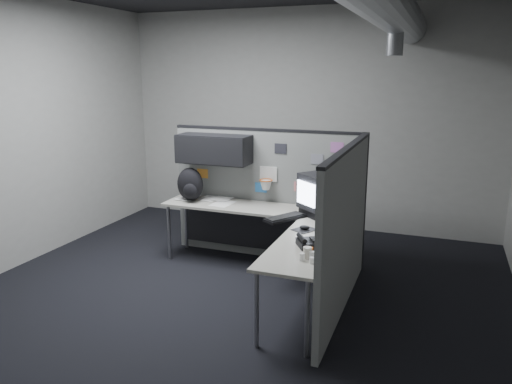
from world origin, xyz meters
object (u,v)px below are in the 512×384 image
at_px(backpack, 190,185).
at_px(keyboard, 285,218).
at_px(desk, 268,225).
at_px(phone, 309,243).
at_px(monitor, 322,194).

bearing_deg(backpack, keyboard, -23.10).
distance_m(desk, backpack, 1.19).
height_order(phone, backpack, backpack).
height_order(desk, backpack, backpack).
distance_m(desk, keyboard, 0.28).
xyz_separation_m(phone, backpack, (-1.81, 1.11, 0.16)).
xyz_separation_m(desk, phone, (0.69, -0.85, 0.16)).
bearing_deg(desk, monitor, 20.78).
distance_m(monitor, keyboard, 0.51).
height_order(desk, monitor, monitor).
bearing_deg(desk, backpack, 166.71).
bearing_deg(desk, phone, -50.78).
bearing_deg(desk, keyboard, -23.97).
height_order(desk, keyboard, keyboard).
relative_size(keyboard, phone, 1.69).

